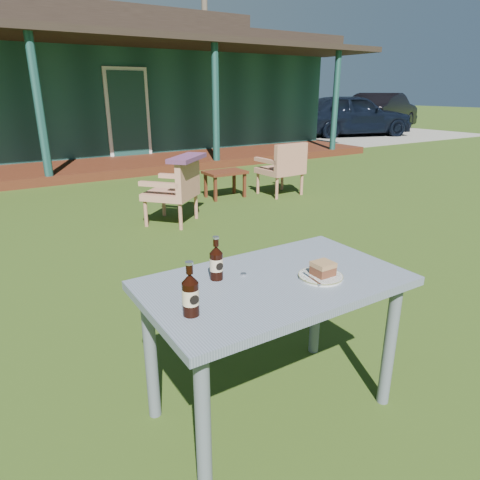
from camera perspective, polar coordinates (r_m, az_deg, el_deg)
ground at (r=3.56m, az=-11.26°, el=-6.59°), size 80.00×80.00×0.00m
pavilion at (r=12.46m, az=-28.54°, el=17.48°), size 15.80×8.30×3.45m
gravel_strip at (r=16.41m, az=13.37°, el=13.52°), size 9.00×6.00×0.02m
tree_mid at (r=22.14m, az=-23.68°, el=26.25°), size 0.28×0.28×9.50m
tree_right at (r=22.99m, az=-4.78°, el=29.22°), size 0.28×0.28×11.00m
car_near at (r=16.00m, az=14.60°, el=15.84°), size 4.53×2.81×1.44m
car_far at (r=18.46m, az=18.42°, el=15.89°), size 4.63×2.98×1.44m
cafe_table at (r=2.01m, az=4.59°, el=-7.84°), size 1.20×0.70×0.72m
plate at (r=2.00m, az=10.70°, el=-4.77°), size 0.20×0.20×0.01m
cake_slice at (r=1.99m, az=11.01°, el=-3.74°), size 0.09×0.09×0.06m
fork at (r=1.95m, az=9.49°, el=-5.09°), size 0.03×0.14×0.00m
cola_bottle_near at (r=1.93m, az=-3.18°, el=-2.99°), size 0.06×0.06×0.20m
cola_bottle_far at (r=1.64m, az=-6.62°, el=-7.17°), size 0.07×0.07×0.22m
bottle_cap at (r=2.00m, az=0.46°, el=-4.58°), size 0.03×0.03×0.01m
armchair_left at (r=5.18m, az=-8.49°, el=6.87°), size 0.78×0.78×0.77m
armchair_right at (r=6.60m, az=5.83°, el=9.78°), size 0.62×0.58×0.80m
floral_throw at (r=5.06m, az=-7.07°, el=10.79°), size 0.64×0.61×0.05m
side_table at (r=6.44m, az=-2.02°, el=8.67°), size 0.60×0.40×0.40m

